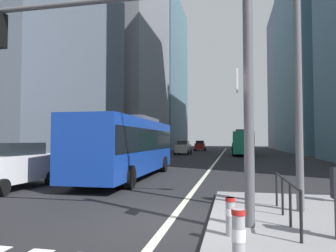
{
  "coord_description": "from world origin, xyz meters",
  "views": [
    {
      "loc": [
        1.57,
        -7.69,
        2.06
      ],
      "look_at": [
        -7.89,
        37.53,
        4.15
      ],
      "focal_mm": 33.07,
      "sensor_mm": 36.0,
      "label": 1
    }
  ],
  "objects": [
    {
      "name": "ground_plane",
      "position": [
        0.0,
        20.0,
        0.0
      ],
      "size": [
        160.0,
        160.0,
        0.0
      ],
      "primitive_type": "plane",
      "color": "black"
    },
    {
      "name": "lane_centre_line",
      "position": [
        0.0,
        30.0,
        0.01
      ],
      "size": [
        0.2,
        80.0,
        0.01
      ],
      "primitive_type": "cube",
      "color": "beige",
      "rests_on": "ground"
    },
    {
      "name": "office_tower_left_far",
      "position": [
        -16.0,
        62.84,
        17.45
      ],
      "size": [
        11.57,
        23.27,
        34.91
      ],
      "primitive_type": "cube",
      "color": "slate",
      "rests_on": "ground"
    },
    {
      "name": "office_tower_right_mid",
      "position": [
        17.0,
        46.97,
        17.38
      ],
      "size": [
        13.12,
        25.53,
        34.77
      ],
      "primitive_type": "cube",
      "color": "slate",
      "rests_on": "ground"
    },
    {
      "name": "office_tower_right_far",
      "position": [
        17.0,
        70.85,
        16.45
      ],
      "size": [
        12.07,
        17.37,
        32.91
      ],
      "primitive_type": "cube",
      "color": "slate",
      "rests_on": "ground"
    },
    {
      "name": "city_bus_blue_oncoming",
      "position": [
        -3.94,
        8.32,
        1.84
      ],
      "size": [
        2.82,
        11.11,
        3.4
      ],
      "color": "#14389E",
      "rests_on": "ground"
    },
    {
      "name": "sedan_white_oncoming",
      "position": [
        -7.56,
        3.72,
        0.99
      ],
      "size": [
        2.14,
        4.35,
        1.94
      ],
      "color": "silver",
      "rests_on": "ground"
    },
    {
      "name": "city_bus_red_receding",
      "position": [
        2.85,
        35.6,
        1.84
      ],
      "size": [
        2.72,
        11.25,
        3.4
      ],
      "color": "#198456",
      "rests_on": "ground"
    },
    {
      "name": "car_oncoming_mid",
      "position": [
        -4.5,
        51.27,
        0.99
      ],
      "size": [
        2.18,
        4.59,
        1.94
      ],
      "color": "maroon",
      "rests_on": "ground"
    },
    {
      "name": "car_receding_near",
      "position": [
        3.28,
        56.88,
        0.99
      ],
      "size": [
        2.21,
        4.48,
        1.94
      ],
      "color": "gold",
      "rests_on": "ground"
    },
    {
      "name": "car_receding_far",
      "position": [
        2.38,
        57.3,
        0.99
      ],
      "size": [
        2.14,
        4.2,
        1.94
      ],
      "color": "black",
      "rests_on": "ground"
    },
    {
      "name": "car_oncoming_far",
      "position": [
        -5.38,
        36.17,
        0.99
      ],
      "size": [
        2.06,
        4.28,
        1.94
      ],
      "color": "#B2A899",
      "rests_on": "ground"
    },
    {
      "name": "traffic_signal_gantry",
      "position": [
        -0.38,
        -0.59,
        4.15
      ],
      "size": [
        6.83,
        0.65,
        6.0
      ],
      "color": "#515156",
      "rests_on": "median_island"
    },
    {
      "name": "street_lamp_post",
      "position": [
        3.33,
        1.22,
        5.28
      ],
      "size": [
        5.5,
        0.32,
        8.0
      ],
      "color": "#56565B",
      "rests_on": "median_island"
    },
    {
      "name": "bollard_left",
      "position": [
        1.64,
        -3.22,
        0.67
      ],
      "size": [
        0.2,
        0.2,
        0.94
      ],
      "color": "#99999E",
      "rests_on": "median_island"
    },
    {
      "name": "bollard_right",
      "position": [
        1.51,
        -1.33,
        0.57
      ],
      "size": [
        0.2,
        0.2,
        0.76
      ],
      "color": "#99999E",
      "rests_on": "median_island"
    },
    {
      "name": "pedestrian_railing",
      "position": [
        2.8,
        0.13,
        0.84
      ],
      "size": [
        0.06,
        3.33,
        0.98
      ],
      "color": "black",
      "rests_on": "median_island"
    },
    {
      "name": "pedestrian_waiting",
      "position": [
        2.08,
        2.58,
        1.08
      ],
      "size": [
        0.31,
        0.42,
        1.67
      ],
      "color": "#2D334C",
      "rests_on": "median_island"
    }
  ]
}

